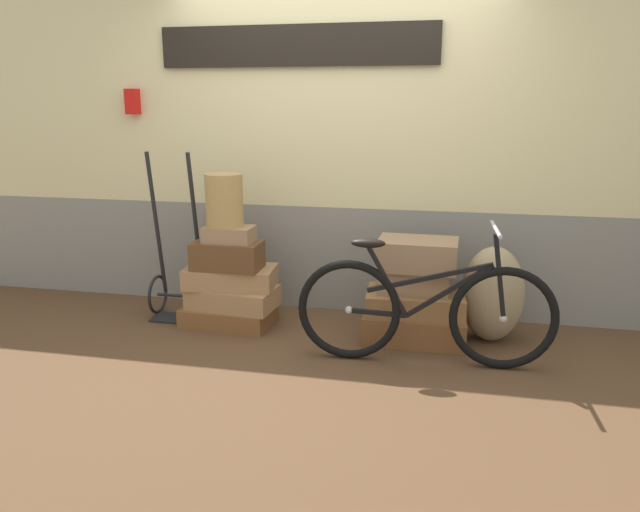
% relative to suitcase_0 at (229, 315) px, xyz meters
% --- Properties ---
extents(ground, '(9.78, 5.20, 0.06)m').
position_rel_suitcase_0_xyz_m(ground, '(0.74, -0.25, -0.10)').
color(ground, '#513823').
extents(station_building, '(7.78, 0.74, 2.56)m').
position_rel_suitcase_0_xyz_m(station_building, '(0.74, 0.60, 1.22)').
color(station_building, gray).
rests_on(station_building, ground).
extents(suitcase_0, '(0.68, 0.46, 0.14)m').
position_rel_suitcase_0_xyz_m(suitcase_0, '(0.00, 0.00, 0.00)').
color(suitcase_0, brown).
rests_on(suitcase_0, ground).
extents(suitcase_1, '(0.67, 0.43, 0.16)m').
position_rel_suitcase_0_xyz_m(suitcase_1, '(0.04, -0.01, 0.15)').
color(suitcase_1, '#9E754C').
rests_on(suitcase_1, suitcase_0).
extents(suitcase_2, '(0.69, 0.41, 0.15)m').
position_rel_suitcase_0_xyz_m(suitcase_2, '(0.02, 0.01, 0.30)').
color(suitcase_2, '#9E754C').
rests_on(suitcase_2, suitcase_1).
extents(suitcase_3, '(0.50, 0.29, 0.20)m').
position_rel_suitcase_0_xyz_m(suitcase_3, '(0.02, -0.03, 0.48)').
color(suitcase_3, brown).
rests_on(suitcase_3, suitcase_2).
extents(suitcase_4, '(0.36, 0.23, 0.12)m').
position_rel_suitcase_0_xyz_m(suitcase_4, '(0.04, -0.03, 0.64)').
color(suitcase_4, '#937051').
rests_on(suitcase_4, suitcase_3).
extents(suitcase_5, '(0.71, 0.44, 0.20)m').
position_rel_suitcase_0_xyz_m(suitcase_5, '(1.41, -0.03, 0.03)').
color(suitcase_5, brown).
rests_on(suitcase_5, ground).
extents(suitcase_6, '(0.70, 0.45, 0.15)m').
position_rel_suitcase_0_xyz_m(suitcase_6, '(1.41, -0.02, 0.21)').
color(suitcase_6, olive).
rests_on(suitcase_6, suitcase_5).
extents(suitcase_7, '(0.50, 0.35, 0.17)m').
position_rel_suitcase_0_xyz_m(suitcase_7, '(1.38, 0.01, 0.37)').
color(suitcase_7, '#937051').
rests_on(suitcase_7, suitcase_6).
extents(suitcase_8, '(0.56, 0.39, 0.21)m').
position_rel_suitcase_0_xyz_m(suitcase_8, '(1.41, -0.01, 0.56)').
color(suitcase_8, '#937051').
rests_on(suitcase_8, suitcase_7).
extents(wicker_basket, '(0.27, 0.27, 0.38)m').
position_rel_suitcase_0_xyz_m(wicker_basket, '(0.00, -0.01, 0.89)').
color(wicker_basket, '#A8844C').
rests_on(wicker_basket, suitcase_4).
extents(luggage_trolley, '(0.41, 0.38, 1.30)m').
position_rel_suitcase_0_xyz_m(luggage_trolley, '(-0.45, 0.10, 0.22)').
color(luggage_trolley, black).
rests_on(luggage_trolley, ground).
extents(burlap_sack, '(0.43, 0.37, 0.68)m').
position_rel_suitcase_0_xyz_m(burlap_sack, '(1.94, 0.08, 0.27)').
color(burlap_sack, '#9E8966').
rests_on(burlap_sack, ground).
extents(bicycle, '(1.65, 0.46, 0.92)m').
position_rel_suitcase_0_xyz_m(bicycle, '(1.48, -0.42, 0.29)').
color(bicycle, black).
rests_on(bicycle, ground).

